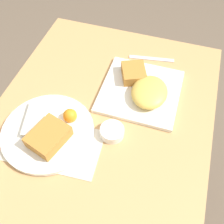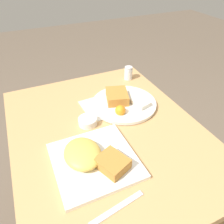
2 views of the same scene
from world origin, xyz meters
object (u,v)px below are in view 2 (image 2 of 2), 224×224
Objects in this scene: plate_square_near at (92,158)px; sauce_ramekin at (88,121)px; butter_knife at (117,208)px; plate_oval_far at (123,102)px; salt_shaker at (128,74)px.

sauce_ramekin is at bearing 165.33° from plate_square_near.
sauce_ramekin is at bearing 73.91° from butter_knife.
plate_oval_far is (-0.25, 0.24, -0.00)m from plate_square_near.
salt_shaker is (-0.27, 0.32, 0.01)m from sauce_ramekin.
plate_square_near is 0.20m from sauce_ramekin.
plate_square_near is 0.34m from plate_oval_far.
plate_square_near is 3.57× the size of sauce_ramekin.
plate_oval_far reaches higher than butter_knife.
sauce_ramekin is at bearing -50.35° from salt_shaker.
plate_oval_far is at bearing -32.79° from salt_shaker.
butter_knife is (0.37, -0.04, -0.01)m from sauce_ramekin.
salt_shaker reaches higher than plate_square_near.
butter_knife is at bearing -6.83° from sauce_ramekin.
plate_oval_far is 0.25m from salt_shaker.
plate_square_near is at bearing -43.53° from plate_oval_far.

